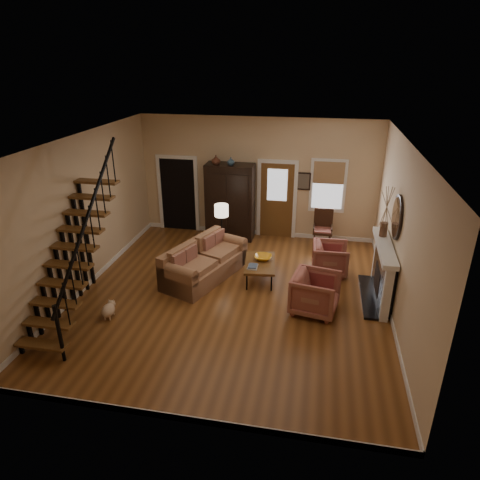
% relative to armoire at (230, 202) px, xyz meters
% --- Properties ---
extents(room, '(7.00, 7.33, 3.30)m').
position_rel_armoire_xyz_m(room, '(0.29, -1.39, 0.46)').
color(room, brown).
rests_on(room, ground).
extents(staircase, '(0.94, 2.80, 3.20)m').
position_rel_armoire_xyz_m(staircase, '(-2.08, -4.45, 0.55)').
color(staircase, brown).
rests_on(staircase, ground).
extents(fireplace, '(0.33, 1.95, 2.30)m').
position_rel_armoire_xyz_m(fireplace, '(3.83, -2.65, -0.31)').
color(fireplace, black).
rests_on(fireplace, ground).
extents(armoire, '(1.30, 0.60, 2.10)m').
position_rel_armoire_xyz_m(armoire, '(0.00, 0.00, 0.00)').
color(armoire, black).
rests_on(armoire, ground).
extents(vase_a, '(0.24, 0.24, 0.25)m').
position_rel_armoire_xyz_m(vase_a, '(-0.35, -0.10, 1.17)').
color(vase_a, '#4C2619').
rests_on(vase_a, armoire).
extents(vase_b, '(0.20, 0.20, 0.21)m').
position_rel_armoire_xyz_m(vase_b, '(0.05, -0.10, 1.16)').
color(vase_b, '#334C60').
rests_on(vase_b, armoire).
extents(sofa, '(1.69, 2.42, 0.83)m').
position_rel_armoire_xyz_m(sofa, '(-0.08, -2.43, -0.64)').
color(sofa, '#986745').
rests_on(sofa, ground).
extents(coffee_table, '(0.80, 1.23, 0.44)m').
position_rel_armoire_xyz_m(coffee_table, '(1.18, -2.31, -0.83)').
color(coffee_table, brown).
rests_on(coffee_table, ground).
extents(bowl, '(0.40, 0.40, 0.10)m').
position_rel_armoire_xyz_m(bowl, '(1.23, -2.16, -0.56)').
color(bowl, orange).
rests_on(bowl, coffee_table).
extents(books, '(0.21, 0.29, 0.05)m').
position_rel_armoire_xyz_m(books, '(1.06, -2.61, -0.58)').
color(books, beige).
rests_on(books, coffee_table).
extents(armchair_left, '(1.05, 1.03, 0.82)m').
position_rel_armoire_xyz_m(armchair_left, '(2.46, -3.41, -0.64)').
color(armchair_left, maroon).
rests_on(armchair_left, ground).
extents(armchair_right, '(0.85, 0.83, 0.75)m').
position_rel_armoire_xyz_m(armchair_right, '(2.75, -1.68, -0.68)').
color(armchair_right, maroon).
rests_on(armchair_right, ground).
extents(floor_lamp, '(0.40, 0.40, 1.48)m').
position_rel_armoire_xyz_m(floor_lamp, '(0.11, -1.51, -0.31)').
color(floor_lamp, black).
rests_on(floor_lamp, ground).
extents(side_chair, '(0.54, 0.54, 1.02)m').
position_rel_armoire_xyz_m(side_chair, '(2.55, -0.20, -0.54)').
color(side_chair, '#321D10').
rests_on(side_chair, ground).
extents(dog, '(0.28, 0.43, 0.29)m').
position_rel_armoire_xyz_m(dog, '(-1.52, -4.41, -0.90)').
color(dog, beige).
rests_on(dog, ground).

